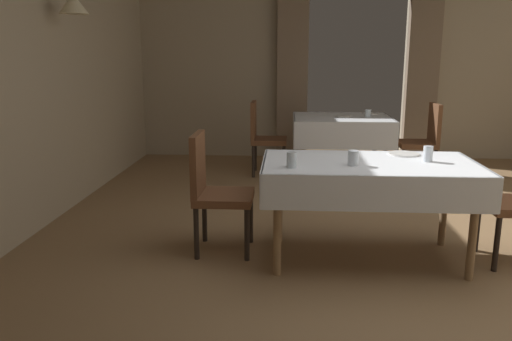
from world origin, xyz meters
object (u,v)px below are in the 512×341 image
object	(u,v)px
chair_far_right	(424,138)
glass_far_a	(368,113)
glass_mid_a	(292,160)
glass_mid_c	(353,158)
chair_mid_left	(213,187)
plate_far_c	(343,116)
dining_table_far	(342,125)
chair_far_left	(263,134)
dining_table_mid	(369,174)
glass_mid_d	(428,154)
plate_far_b	(371,114)
plate_mid_b	(404,154)

from	to	relation	value
chair_far_right	glass_far_a	size ratio (longest dim) A/B	9.88
glass_mid_a	glass_mid_c	world-z (taller)	glass_mid_a
glass_far_a	glass_mid_c	bearing A→B (deg)	-100.42
chair_mid_left	plate_far_c	distance (m)	2.90
dining_table_far	glass_mid_a	xyz separation A→B (m)	(-0.64, -2.95, 0.16)
chair_mid_left	glass_far_a	bearing A→B (deg)	59.29
glass_mid_c	chair_mid_left	bearing A→B (deg)	167.52
dining_table_far	chair_far_left	world-z (taller)	chair_far_left
chair_far_right	chair_far_left	size ratio (longest dim) A/B	1.00
chair_far_right	glass_mid_c	world-z (taller)	chair_far_right
chair_mid_left	glass_mid_c	size ratio (longest dim) A/B	8.83
chair_mid_left	plate_far_c	xyz separation A→B (m)	(1.25, 2.61, 0.24)
dining_table_mid	glass_mid_d	distance (m)	0.45
plate_far_b	glass_mid_c	bearing A→B (deg)	-100.88
plate_mid_b	plate_far_b	xyz separation A→B (m)	(0.17, 2.74, 0.00)
dining_table_mid	glass_mid_c	size ratio (longest dim) A/B	14.76
glass_mid_c	plate_mid_b	bearing A→B (deg)	43.38
dining_table_mid	glass_mid_a	size ratio (longest dim) A/B	14.50
chair_far_left	dining_table_mid	bearing A→B (deg)	-71.53
glass_mid_c	chair_far_right	bearing A→B (deg)	66.42
chair_far_left	glass_mid_d	bearing A→B (deg)	-63.64
glass_mid_d	glass_far_a	size ratio (longest dim) A/B	1.21
chair_far_left	chair_far_right	bearing A→B (deg)	-3.85
plate_mid_b	plate_far_c	xyz separation A→B (m)	(-0.22, 2.42, 0.00)
chair_mid_left	plate_far_b	world-z (taller)	chair_mid_left
dining_table_mid	chair_mid_left	xyz separation A→B (m)	(-1.16, 0.10, -0.15)
chair_far_right	glass_mid_a	size ratio (longest dim) A/B	8.67
glass_far_a	chair_far_left	bearing A→B (deg)	178.73
chair_far_left	glass_mid_d	distance (m)	3.03
dining_table_mid	plate_far_c	distance (m)	2.71
chair_far_left	plate_far_b	world-z (taller)	chair_far_left
dining_table_far	chair_mid_left	world-z (taller)	chair_mid_left
chair_far_left	dining_table_far	bearing A→B (deg)	-1.00
chair_mid_left	dining_table_far	bearing A→B (deg)	64.78
plate_far_b	chair_far_left	bearing A→B (deg)	-168.18
glass_mid_c	plate_far_c	size ratio (longest dim) A/B	0.54
chair_mid_left	plate_mid_b	distance (m)	1.50
chair_mid_left	plate_far_b	size ratio (longest dim) A/B	4.96
dining_table_far	glass_mid_d	world-z (taller)	glass_mid_d
glass_mid_a	plate_mid_b	distance (m)	1.02
chair_mid_left	plate_far_c	size ratio (longest dim) A/B	4.75
chair_far_left	plate_far_c	world-z (taller)	chair_far_left
plate_mid_b	glass_mid_c	xyz separation A→B (m)	(-0.44, -0.42, 0.05)
chair_far_right	glass_far_a	distance (m)	0.73
glass_mid_a	chair_far_right	bearing A→B (deg)	60.14
chair_mid_left	plate_far_b	bearing A→B (deg)	60.83
dining_table_far	glass_far_a	world-z (taller)	glass_far_a
dining_table_far	plate_far_b	bearing A→B (deg)	37.51
chair_far_right	chair_far_left	world-z (taller)	same
dining_table_far	glass_mid_d	xyz separation A→B (m)	(0.35, -2.68, 0.16)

